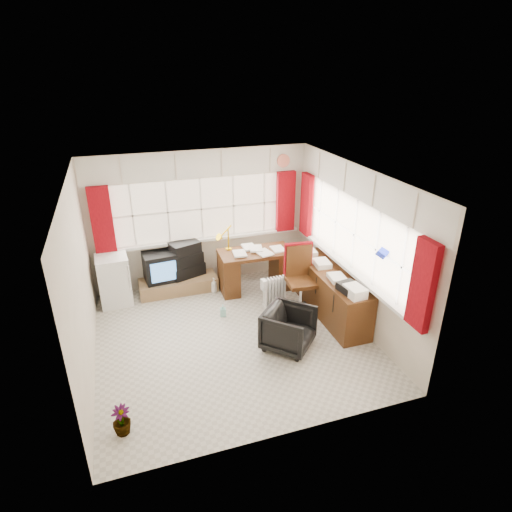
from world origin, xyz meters
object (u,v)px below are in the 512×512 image
Objects in this scene: task_chair at (300,276)px; mini_fridge at (114,280)px; desk_lamp at (228,233)px; tv_bench at (179,285)px; credenza at (329,292)px; crt_tv at (160,266)px; radiator at (275,295)px; office_chair at (289,329)px; desk at (255,268)px.

task_chair is 1.32× the size of mini_fridge.
tv_bench is at bearing 173.52° from desk_lamp.
task_chair is at bearing 146.57° from credenza.
crt_tv is 0.71× the size of mini_fridge.
radiator is at bearing -36.61° from tv_bench.
desk_lamp reaches higher than office_chair.
desk is 1.48m from credenza.
mini_fridge is at bearing 158.30° from radiator.
task_chair is at bearing -32.02° from crt_tv.
task_chair is 2.52m from crt_tv.
desk_lamp is at bearing -9.42° from crt_tv.
office_chair is 0.78× the size of mini_fridge.
mini_fridge is (-2.95, 1.17, -0.18)m from task_chair.
tv_bench is at bearing 74.02° from office_chair.
credenza reaches higher than desk.
task_chair is 3.18m from mini_fridge.
desk_lamp is 1.35m from tv_bench.
desk_lamp is 2.13m from mini_fridge.
radiator is 0.92m from credenza.
desk is 1.13× the size of task_chair.
desk is 1.50× the size of mini_fridge.
desk_lamp is 0.82× the size of radiator.
crt_tv is (-1.56, 2.30, 0.20)m from office_chair.
crt_tv reaches higher than office_chair.
tv_bench is at bearing -18.80° from crt_tv.
desk is 2.49m from mini_fridge.
office_chair is (-0.10, -1.86, -0.11)m from desk.
mini_fridge is at bearing 173.73° from desk.
mini_fridge is at bearing -168.26° from crt_tv.
office_chair is at bearing -80.99° from desk_lamp.
tv_bench is 0.49m from crt_tv.
task_chair is (0.48, -0.90, 0.20)m from desk.
office_chair is 0.49× the size of tv_bench.
credenza is at bearing -27.84° from radiator.
mini_fridge is (-1.09, -0.07, 0.32)m from tv_bench.
mini_fridge is (-2.37, 2.13, 0.13)m from office_chair.
task_chair is 2.29m from tv_bench.
crt_tv is (-2.56, 1.62, 0.12)m from credenza.
radiator is at bearing -34.15° from crt_tv.
desk is 1.72m from crt_tv.
credenza is 3.67m from mini_fridge.
task_chair reaches higher than crt_tv.
desk is 2.32× the size of radiator.
office_chair is at bearing -55.92° from crt_tv.
desk_lamp is at bearing 133.40° from credenza.
mini_fridge reaches higher than crt_tv.
credenza reaches higher than office_chair.
desk is at bearing -14.04° from tv_bench.
desk is at bearing 127.50° from credenza.
radiator is 0.29× the size of credenza.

